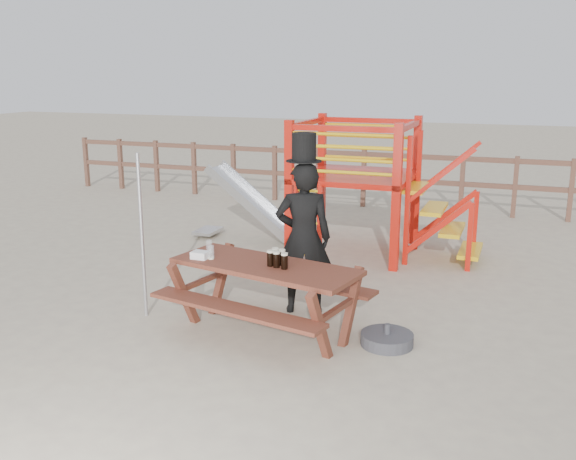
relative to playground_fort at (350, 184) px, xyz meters
The scene contains 10 objects.
ground 3.74m from the playground_fort, 91.99° to the right, with size 60.00×60.00×0.00m, color #B9AD8F.
back_fence 3.44m from the playground_fort, 92.08° to the left, with size 15.09×0.09×1.20m.
playground_fort is the anchor object (origin of this frame).
picnic_table 3.56m from the playground_fort, 89.73° to the right, with size 2.28×1.79×0.79m.
man_with_hat 2.75m from the playground_fort, 86.25° to the right, with size 0.77×0.64×2.12m.
metal_pole 3.83m from the playground_fort, 112.97° to the right, with size 0.04×0.04×1.91m, color #B2B2B7.
parasol_base 3.76m from the playground_fort, 68.47° to the right, with size 0.55×0.55×0.23m.
paper_bag 3.66m from the playground_fort, 101.55° to the right, with size 0.18×0.14×0.08m, color white.
stout_pints 3.55m from the playground_fort, 87.26° to the right, with size 0.25×0.22×0.17m.
empty_glasses 3.52m from the playground_fort, 101.03° to the right, with size 0.20×0.27×0.15m.
Camera 1 is at (2.66, -5.98, 2.80)m, focal length 40.00 mm.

